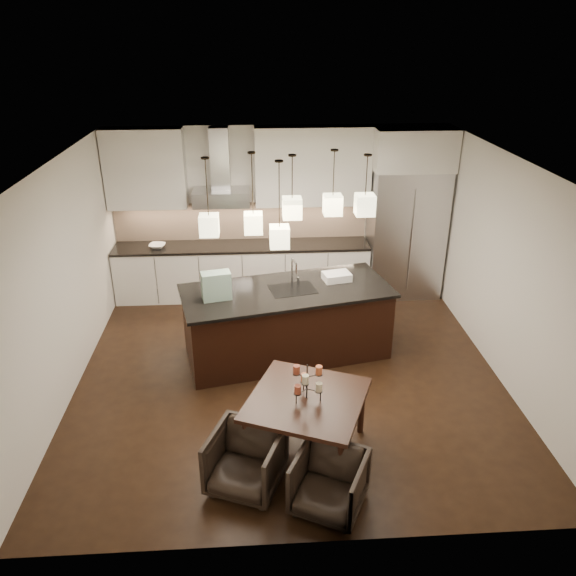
{
  "coord_description": "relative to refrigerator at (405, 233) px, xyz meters",
  "views": [
    {
      "loc": [
        -0.42,
        -6.33,
        4.21
      ],
      "look_at": [
        0.0,
        0.2,
        1.15
      ],
      "focal_mm": 35.0,
      "sensor_mm": 36.0,
      "label": 1
    }
  ],
  "objects": [
    {
      "name": "floor",
      "position": [
        -2.1,
        -2.38,
        -1.08
      ],
      "size": [
        5.5,
        5.5,
        0.02
      ],
      "primitive_type": "cube",
      "color": "black",
      "rests_on": "ground"
    },
    {
      "name": "island_top",
      "position": [
        -2.1,
        -1.9,
        -0.1
      ],
      "size": [
        2.99,
        1.75,
        0.04
      ],
      "primitive_type": "cube",
      "rotation": [
        0.0,
        0.0,
        0.22
      ],
      "color": "black",
      "rests_on": "island_body"
    },
    {
      "name": "candle_e",
      "position": [
        -2.12,
        -3.85,
        -0.07
      ],
      "size": [
        0.09,
        0.09,
        0.09
      ],
      "primitive_type": "cylinder",
      "rotation": [
        0.0,
        0.0,
        -0.39
      ],
      "color": "brown",
      "rests_on": "candelabra"
    },
    {
      "name": "dining_table",
      "position": [
        -2.02,
        -3.91,
        -0.73
      ],
      "size": [
        1.51,
        1.51,
        0.69
      ],
      "primitive_type": null,
      "rotation": [
        0.0,
        0.0,
        -0.39
      ],
      "color": "black",
      "rests_on": "floor"
    },
    {
      "name": "pendant_e",
      "position": [
        -1.11,
        -1.93,
        1.09
      ],
      "size": [
        0.24,
        0.24,
        0.26
      ],
      "primitive_type": "cube",
      "color": "#FFF8BC",
      "rests_on": "ceiling"
    },
    {
      "name": "countertop",
      "position": [
        -2.73,
        0.05,
        -0.17
      ],
      "size": [
        4.21,
        0.66,
        0.04
      ],
      "primitive_type": "cube",
      "color": "black",
      "rests_on": "lower_cabinets"
    },
    {
      "name": "candle_b",
      "position": [
        -2.03,
        -3.79,
        -0.22
      ],
      "size": [
        0.09,
        0.09,
        0.09
      ],
      "primitive_type": "cylinder",
      "rotation": [
        0.0,
        0.0,
        -0.39
      ],
      "color": "#CE6137",
      "rests_on": "candelabra"
    },
    {
      "name": "pendant_c",
      "position": [
        -2.03,
        -1.89,
        1.05
      ],
      "size": [
        0.24,
        0.24,
        0.26
      ],
      "primitive_type": "cube",
      "color": "#FFF8BC",
      "rests_on": "ceiling"
    },
    {
      "name": "candle_c",
      "position": [
        -2.12,
        -3.99,
        -0.22
      ],
      "size": [
        0.09,
        0.09,
        0.09
      ],
      "primitive_type": "cylinder",
      "rotation": [
        0.0,
        0.0,
        -0.39
      ],
      "color": "brown",
      "rests_on": "candelabra"
    },
    {
      "name": "lower_cabinets",
      "position": [
        -2.73,
        0.05,
        -0.64
      ],
      "size": [
        4.21,
        0.62,
        0.88
      ],
      "primitive_type": "cube",
      "color": "silver",
      "rests_on": "floor"
    },
    {
      "name": "wall_front",
      "position": [
        -2.1,
        -5.14,
        0.32
      ],
      "size": [
        5.5,
        0.02,
        2.8
      ],
      "primitive_type": "cube",
      "color": "silver",
      "rests_on": "ground"
    },
    {
      "name": "tote_bag",
      "position": [
        -3.02,
        -2.13,
        0.11
      ],
      "size": [
        0.4,
        0.27,
        0.37
      ],
      "primitive_type": "cube",
      "rotation": [
        0.0,
        0.0,
        0.22
      ],
      "color": "#206247",
      "rests_on": "island_top"
    },
    {
      "name": "hood_canopy",
      "position": [
        -3.03,
        0.1,
        0.65
      ],
      "size": [
        0.9,
        0.52,
        0.24
      ],
      "primitive_type": "cube",
      "color": "#B7B7BA",
      "rests_on": "wall_back"
    },
    {
      "name": "backsplash",
      "position": [
        -2.73,
        0.35,
        0.16
      ],
      "size": [
        4.21,
        0.02,
        0.63
      ],
      "primitive_type": "cube",
      "color": "#CAAA90",
      "rests_on": "countertop"
    },
    {
      "name": "ceiling",
      "position": [
        -2.1,
        -2.38,
        1.73
      ],
      "size": [
        5.5,
        5.5,
        0.02
      ],
      "primitive_type": "cube",
      "color": "white",
      "rests_on": "wall_back"
    },
    {
      "name": "wall_left",
      "position": [
        -4.86,
        -2.38,
        0.32
      ],
      "size": [
        0.02,
        5.5,
        2.8
      ],
      "primitive_type": "cube",
      "color": "silver",
      "rests_on": "ground"
    },
    {
      "name": "wall_back",
      "position": [
        -2.1,
        0.38,
        0.32
      ],
      "size": [
        5.5,
        0.02,
        2.8
      ],
      "primitive_type": "cube",
      "color": "silver",
      "rests_on": "ground"
    },
    {
      "name": "fridge_panel",
      "position": [
        0.0,
        0.0,
        1.4
      ],
      "size": [
        1.26,
        0.72,
        0.65
      ],
      "primitive_type": "cube",
      "color": "silver",
      "rests_on": "refrigerator"
    },
    {
      "name": "upper_cab_right",
      "position": [
        -1.55,
        0.19,
        1.1
      ],
      "size": [
        1.85,
        0.35,
        1.25
      ],
      "primitive_type": "cube",
      "color": "silver",
      "rests_on": "wall_back"
    },
    {
      "name": "food_container",
      "position": [
        -1.39,
        -1.64,
        -0.02
      ],
      "size": [
        0.42,
        0.33,
        0.11
      ],
      "primitive_type": "cube",
      "rotation": [
        0.0,
        0.0,
        0.22
      ],
      "color": "silver",
      "rests_on": "island_top"
    },
    {
      "name": "candle_d",
      "position": [
        -1.89,
        -3.88,
        -0.07
      ],
      "size": [
        0.09,
        0.09,
        0.09
      ],
      "primitive_type": "cylinder",
      "rotation": [
        0.0,
        0.0,
        -0.39
      ],
      "color": "#CE6137",
      "rests_on": "candelabra"
    },
    {
      "name": "candle_f",
      "position": [
        -2.04,
        -4.03,
        -0.07
      ],
      "size": [
        0.09,
        0.09,
        0.09
      ],
      "primitive_type": "cylinder",
      "rotation": [
        0.0,
        0.0,
        -0.39
      ],
      "color": "beige",
      "rests_on": "candelabra"
    },
    {
      "name": "candelabra",
      "position": [
        -2.02,
        -3.91,
        -0.18
      ],
      "size": [
        0.43,
        0.43,
        0.41
      ],
      "primitive_type": null,
      "rotation": [
        0.0,
        0.0,
        -0.39
      ],
      "color": "black",
      "rests_on": "dining_table"
    },
    {
      "name": "island_body",
      "position": [
        -2.1,
        -1.9,
        -0.6
      ],
      "size": [
        2.89,
        1.65,
        0.96
      ],
      "primitive_type": "cube",
      "rotation": [
        0.0,
        0.0,
        0.22
      ],
      "color": "black",
      "rests_on": "floor"
    },
    {
      "name": "armchair_right",
      "position": [
        -1.87,
        -4.72,
        -0.78
      ],
      "size": [
        0.86,
        0.87,
        0.59
      ],
      "primitive_type": "imported",
      "rotation": [
        0.0,
        0.0,
        -0.46
      ],
      "color": "black",
      "rests_on": "floor"
    },
    {
      "name": "wall_right",
      "position": [
        0.66,
        -2.38,
        0.32
      ],
      "size": [
        0.02,
        5.5,
        2.8
      ],
      "primitive_type": "cube",
      "color": "silver",
      "rests_on": "ground"
    },
    {
      "name": "pendant_d",
      "position": [
        -1.47,
        -1.61,
        1.0
      ],
      "size": [
        0.24,
        0.24,
        0.26
      ],
      "primitive_type": "cube",
      "color": "#FFF8BC",
      "rests_on": "ceiling"
    },
    {
      "name": "pendant_a",
      "position": [
        -3.08,
        -1.98,
        0.88
      ],
      "size": [
        0.24,
        0.24,
        0.26
      ],
      "primitive_type": "cube",
      "color": "#FFF8BC",
      "rests_on": "ceiling"
    },
    {
      "name": "fruit_bowl",
      "position": [
        -4.1,
        0.0,
        -0.12
      ],
      "size": [
        0.29,
        0.29,
        0.06
      ],
      "primitive_type": "imported",
      "rotation": [
        0.0,
        0.0,
        -0.14
      ],
      "color": "silver",
      "rests_on": "countertop"
    },
    {
      "name": "pendant_f",
      "position": [
        -2.21,
        -2.2,
        0.79
      ],
      "size": [
        0.24,
        0.24,
        0.26
      ],
      "primitive_type": "cube",
      "color": "#FFF8BC",
      "rests_on": "ceiling"
    },
    {
      "name": "faucet",
      "position": [
        -2.02,
        -1.77,
        0.13
      ],
      "size": [
        0.16,
        0.28,
        0.41
      ],
      "primitive_type": null,
      "rotation": [
        0.0,
        0.0,
        0.22
      ],
      "color": "silver",
      "rests_on": "island_top"
    },
    {
      "name": "candle_a",
      "position": [
        -1.9,
        -3.96,
        -0.22
      ],
      "size": [
        0.09,
        0.09,
        0.09
      ],
      "primitive_type": "cylinder",
      "rotation": [
        0.0,
        0.0,
        -0.39
      ],
      "color": "beige",
      "rests_on": "candelabra"
    },
    {
      "name": "refrigerator",
      "position": [
        0.0,
        0.0,
        0.0
      ],
      "size": [
        1.2,
        0.72,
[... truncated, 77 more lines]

